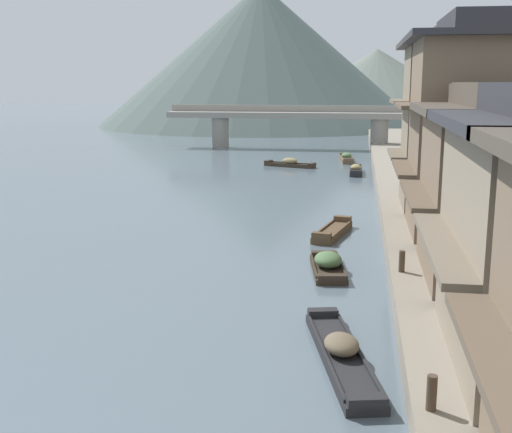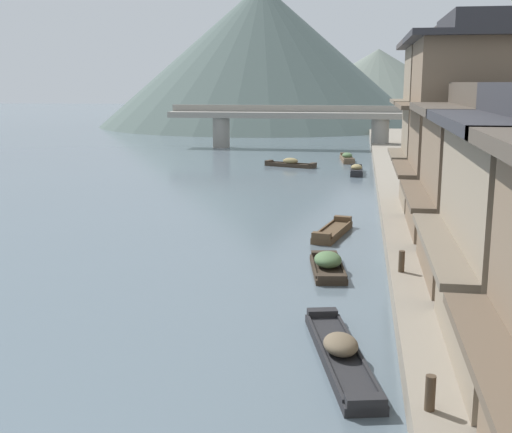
# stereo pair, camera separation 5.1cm
# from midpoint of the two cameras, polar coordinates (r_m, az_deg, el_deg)

# --- Properties ---
(boat_moored_second) EXTENTS (1.58, 3.61, 0.74)m
(boat_moored_second) POSITION_cam_midpoint_polar(r_m,az_deg,el_deg) (24.23, 6.32, -4.16)
(boat_moored_second) COLOR #33281E
(boat_moored_second) RESTS_ON ground
(boat_moored_third) EXTENTS (2.20, 5.74, 0.69)m
(boat_moored_third) POSITION_cam_midpoint_polar(r_m,az_deg,el_deg) (16.79, 7.44, -11.71)
(boat_moored_third) COLOR #232326
(boat_moored_third) RESTS_ON ground
(boat_moored_far) EXTENTS (1.74, 4.21, 0.53)m
(boat_moored_far) POSITION_cam_midpoint_polar(r_m,az_deg,el_deg) (30.00, 6.73, -1.30)
(boat_moored_far) COLOR brown
(boat_moored_far) RESTS_ON ground
(boat_midriver_drifting) EXTENTS (1.46, 4.83, 0.76)m
(boat_midriver_drifting) POSITION_cam_midpoint_polar(r_m,az_deg,el_deg) (58.60, 7.96, 5.05)
(boat_midriver_drifting) COLOR brown
(boat_midriver_drifting) RESTS_ON ground
(boat_midriver_upstream) EXTENTS (0.96, 4.07, 0.72)m
(boat_midriver_upstream) POSITION_cam_midpoint_polar(r_m,az_deg,el_deg) (50.58, 8.76, 3.99)
(boat_midriver_upstream) COLOR #232326
(boat_midriver_upstream) RESTS_ON ground
(boat_upstream_distant) EXTENTS (4.41, 2.43, 0.73)m
(boat_upstream_distant) POSITION_cam_midpoint_polar(r_m,az_deg,el_deg) (54.26, 3.04, 4.62)
(boat_upstream_distant) COLOR #33281E
(boat_upstream_distant) RESTS_ON ground
(house_waterfront_tall) EXTENTS (5.59, 6.51, 6.14)m
(house_waterfront_tall) POSITION_cam_midpoint_polar(r_m,az_deg,el_deg) (21.93, 20.52, 2.66)
(house_waterfront_tall) COLOR #75604C
(house_waterfront_tall) RESTS_ON riverbank_right
(house_waterfront_narrow) EXTENTS (6.19, 6.16, 8.74)m
(house_waterfront_narrow) POSITION_cam_midpoint_polar(r_m,az_deg,el_deg) (28.30, 18.73, 7.29)
(house_waterfront_narrow) COLOR #75604C
(house_waterfront_narrow) RESTS_ON riverbank_right
(house_waterfront_far) EXTENTS (6.99, 5.67, 8.74)m
(house_waterfront_far) POSITION_cam_midpoint_polar(r_m,az_deg,el_deg) (34.03, 17.82, 7.98)
(house_waterfront_far) COLOR #7F705B
(house_waterfront_far) RESTS_ON riverbank_right
(mooring_post_dock_near) EXTENTS (0.20, 0.20, 0.70)m
(mooring_post_dock_near) POSITION_cam_midpoint_polar(r_m,az_deg,el_deg) (13.30, 15.02, -14.61)
(mooring_post_dock_near) COLOR #473828
(mooring_post_dock_near) RESTS_ON riverbank_right
(mooring_post_dock_mid) EXTENTS (0.20, 0.20, 0.72)m
(mooring_post_dock_mid) POSITION_cam_midpoint_polar(r_m,az_deg,el_deg) (22.12, 12.61, -3.83)
(mooring_post_dock_mid) COLOR #473828
(mooring_post_dock_mid) RESTS_ON riverbank_right
(stone_bridge) EXTENTS (27.78, 2.40, 4.47)m
(stone_bridge) POSITION_cam_midpoint_polar(r_m,az_deg,el_deg) (69.20, 3.82, 8.35)
(stone_bridge) COLOR gray
(stone_bridge) RESTS_ON ground
(hill_far_west) EXTENTS (52.00, 52.00, 22.16)m
(hill_far_west) POSITION_cam_midpoint_polar(r_m,az_deg,el_deg) (108.34, 0.49, 13.84)
(hill_far_west) COLOR #4C5B56
(hill_far_west) RESTS_ON ground
(hill_far_centre) EXTENTS (46.65, 46.65, 13.67)m
(hill_far_centre) POSITION_cam_midpoint_polar(r_m,az_deg,el_deg) (142.77, 10.55, 11.41)
(hill_far_centre) COLOR slate
(hill_far_centre) RESTS_ON ground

